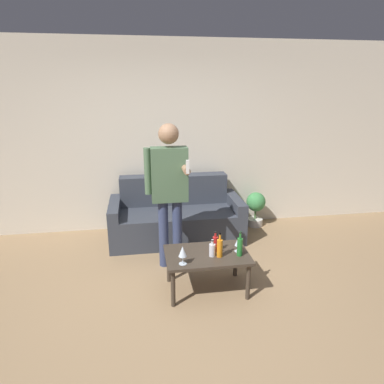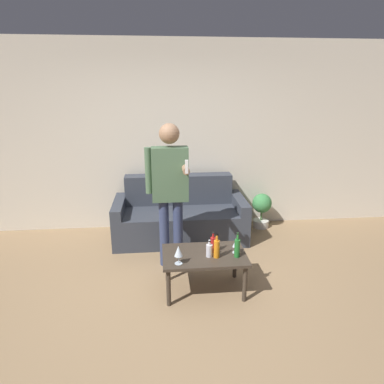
{
  "view_description": "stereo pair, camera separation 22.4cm",
  "coord_description": "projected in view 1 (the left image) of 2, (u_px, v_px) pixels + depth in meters",
  "views": [
    {
      "loc": [
        -0.38,
        -2.69,
        2.07
      ],
      "look_at": [
        0.19,
        0.87,
        0.95
      ],
      "focal_mm": 32.0,
      "sensor_mm": 36.0,
      "label": 1
    },
    {
      "loc": [
        -0.15,
        -2.72,
        2.07
      ],
      "look_at": [
        0.19,
        0.87,
        0.95
      ],
      "focal_mm": 32.0,
      "sensor_mm": 36.0,
      "label": 2
    }
  ],
  "objects": [
    {
      "name": "bottle_green",
      "position": [
        220.0,
        248.0,
        3.42
      ],
      "size": [
        0.06,
        0.06,
        0.25
      ],
      "color": "orange",
      "rests_on": "coffee_table"
    },
    {
      "name": "ground_plane",
      "position": [
        186.0,
        316.0,
        3.21
      ],
      "size": [
        16.0,
        16.0,
        0.0
      ],
      "primitive_type": "plane",
      "color": "#997A56"
    },
    {
      "name": "couch",
      "position": [
        176.0,
        217.0,
        4.82
      ],
      "size": [
        1.81,
        0.82,
        0.85
      ],
      "color": "#383D47",
      "rests_on": "ground_plane"
    },
    {
      "name": "bottle_yellow",
      "position": [
        212.0,
        250.0,
        3.44
      ],
      "size": [
        0.06,
        0.06,
        0.18
      ],
      "color": "silver",
      "rests_on": "coffee_table"
    },
    {
      "name": "coffee_table",
      "position": [
        207.0,
        258.0,
        3.53
      ],
      "size": [
        0.86,
        0.56,
        0.42
      ],
      "color": "#3D3328",
      "rests_on": "ground_plane"
    },
    {
      "name": "wine_glass_near",
      "position": [
        182.0,
        252.0,
        3.27
      ],
      "size": [
        0.08,
        0.08,
        0.19
      ],
      "color": "silver",
      "rests_on": "coffee_table"
    },
    {
      "name": "wine_glass_far",
      "position": [
        238.0,
        242.0,
        3.53
      ],
      "size": [
        0.07,
        0.07,
        0.15
      ],
      "color": "silver",
      "rests_on": "coffee_table"
    },
    {
      "name": "wall_back",
      "position": [
        164.0,
        138.0,
        4.94
      ],
      "size": [
        8.0,
        0.06,
        2.7
      ],
      "color": "beige",
      "rests_on": "ground_plane"
    },
    {
      "name": "person_standing_front",
      "position": [
        169.0,
        185.0,
        3.85
      ],
      "size": [
        0.48,
        0.43,
        1.69
      ],
      "color": "navy",
      "rests_on": "ground_plane"
    },
    {
      "name": "bottle_orange",
      "position": [
        240.0,
        246.0,
        3.44
      ],
      "size": [
        0.06,
        0.06,
        0.26
      ],
      "color": "#23752D",
      "rests_on": "coffee_table"
    },
    {
      "name": "potted_plant",
      "position": [
        256.0,
        206.0,
        5.21
      ],
      "size": [
        0.29,
        0.29,
        0.53
      ],
      "color": "silver",
      "rests_on": "ground_plane"
    },
    {
      "name": "bottle_dark",
      "position": [
        215.0,
        243.0,
        3.54
      ],
      "size": [
        0.06,
        0.06,
        0.22
      ],
      "color": "#B21E1E",
      "rests_on": "coffee_table"
    }
  ]
}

